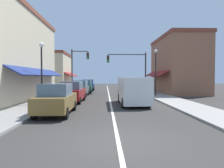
{
  "coord_description": "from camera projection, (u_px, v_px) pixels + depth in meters",
  "views": [
    {
      "loc": [
        -0.43,
        -6.66,
        2.15
      ],
      "look_at": [
        0.24,
        13.4,
        1.45
      ],
      "focal_mm": 32.43,
      "sensor_mm": 36.0,
      "label": 1
    }
  ],
  "objects": [
    {
      "name": "storefront_left_block",
      "position": [
        2.0,
        55.0,
        18.26
      ],
      "size": [
        7.25,
        14.2,
        8.18
      ],
      "color": "beige",
      "rests_on": "ground"
    },
    {
      "name": "parked_car_nearest_left",
      "position": [
        56.0,
        99.0,
        11.51
      ],
      "size": [
        1.79,
        4.11,
        1.77
      ],
      "rotation": [
        0.0,
        0.0,
        -0.0
      ],
      "color": "brown",
      "rests_on": "ground"
    },
    {
      "name": "lane_center_stripe",
      "position": [
        109.0,
        94.0,
        24.72
      ],
      "size": [
        0.14,
        52.0,
        0.01
      ],
      "primitive_type": "cube",
      "color": "silver",
      "rests_on": "ground"
    },
    {
      "name": "street_lamp_left_near",
      "position": [
        42.0,
        63.0,
        15.06
      ],
      "size": [
        0.36,
        0.36,
        4.72
      ],
      "color": "black",
      "rests_on": "ground"
    },
    {
      "name": "parked_car_distant_left",
      "position": [
        89.0,
        85.0,
        31.88
      ],
      "size": [
        1.84,
        4.13,
        1.77
      ],
      "rotation": [
        0.0,
        0.0,
        0.02
      ],
      "color": "navy",
      "rests_on": "ground"
    },
    {
      "name": "parked_car_second_left",
      "position": [
        72.0,
        92.0,
        17.02
      ],
      "size": [
        1.87,
        4.15,
        1.77
      ],
      "rotation": [
        0.0,
        0.0,
        -0.03
      ],
      "color": "maroon",
      "rests_on": "ground"
    },
    {
      "name": "storefront_far_left",
      "position": [
        55.0,
        71.0,
        34.3
      ],
      "size": [
        5.64,
        8.2,
        6.18
      ],
      "color": "beige",
      "rests_on": "ground"
    },
    {
      "name": "parked_car_third_left",
      "position": [
        80.0,
        88.0,
        22.36
      ],
      "size": [
        1.87,
        4.15,
        1.77
      ],
      "rotation": [
        0.0,
        0.0,
        -0.03
      ],
      "color": "#4C5156",
      "rests_on": "ground"
    },
    {
      "name": "street_lamp_right_mid",
      "position": [
        156.0,
        65.0,
        21.95
      ],
      "size": [
        0.36,
        0.36,
        5.14
      ],
      "color": "black",
      "rests_on": "ground"
    },
    {
      "name": "parked_car_far_left",
      "position": [
        85.0,
        86.0,
        27.02
      ],
      "size": [
        1.86,
        4.14,
        1.77
      ],
      "rotation": [
        0.0,
        0.0,
        0.02
      ],
      "color": "#0F4C33",
      "rests_on": "ground"
    },
    {
      "name": "traffic_signal_mast_arm",
      "position": [
        132.0,
        65.0,
        26.1
      ],
      "size": [
        5.11,
        0.5,
        5.3
      ],
      "color": "#333333",
      "rests_on": "ground"
    },
    {
      "name": "sidewalk_left",
      "position": [
        64.0,
        94.0,
        24.53
      ],
      "size": [
        2.6,
        56.0,
        0.12
      ],
      "primitive_type": "cube",
      "color": "gray",
      "rests_on": "ground"
    },
    {
      "name": "sidewalk_right",
      "position": [
        153.0,
        94.0,
        24.9
      ],
      "size": [
        2.6,
        56.0,
        0.12
      ],
      "primitive_type": "cube",
      "color": "gray",
      "rests_on": "ground"
    },
    {
      "name": "storefront_right_block",
      "position": [
        177.0,
        65.0,
        26.89
      ],
      "size": [
        6.01,
        10.2,
        7.42
      ],
      "color": "#8E5B42",
      "rests_on": "ground"
    },
    {
      "name": "van_in_lane",
      "position": [
        133.0,
        90.0,
        15.61
      ],
      "size": [
        2.09,
        5.22,
        2.12
      ],
      "rotation": [
        0.0,
        0.0,
        0.02
      ],
      "color": "silver",
      "rests_on": "ground"
    },
    {
      "name": "ground_plane",
      "position": [
        109.0,
        94.0,
        24.72
      ],
      "size": [
        80.0,
        80.0,
        0.0
      ],
      "primitive_type": "plane",
      "color": "#33302D"
    },
    {
      "name": "traffic_signal_left_corner",
      "position": [
        77.0,
        65.0,
        26.42
      ],
      "size": [
        2.33,
        0.5,
        5.76
      ],
      "color": "#333333",
      "rests_on": "ground"
    }
  ]
}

